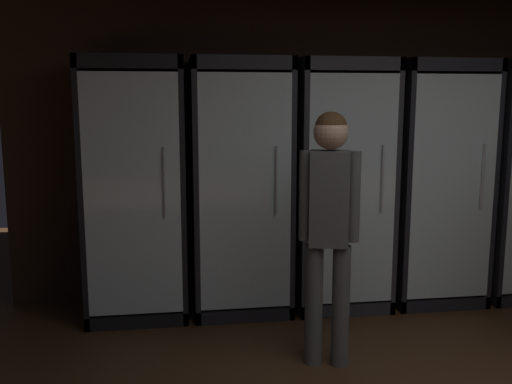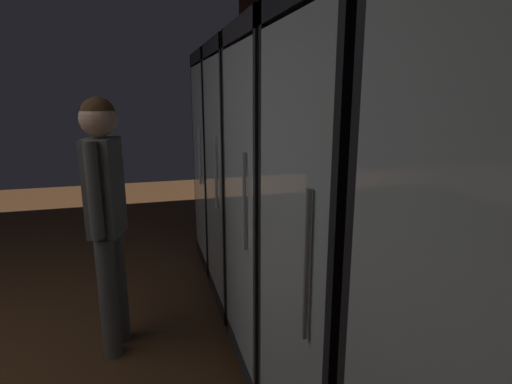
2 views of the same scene
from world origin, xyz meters
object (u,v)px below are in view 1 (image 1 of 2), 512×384
(cooler_far_left, at_px, (136,193))
(shopper_near, at_px, (329,214))
(cooler_right, at_px, (432,186))
(cooler_center, at_px, (339,187))
(cooler_left, at_px, (240,190))

(cooler_far_left, distance_m, shopper_near, 1.64)
(cooler_right, distance_m, shopper_near, 1.61)
(cooler_center, relative_size, shopper_near, 1.24)
(cooler_left, bearing_deg, cooler_center, -0.04)
(shopper_near, bearing_deg, cooler_right, 42.23)
(cooler_right, bearing_deg, cooler_center, -179.90)
(cooler_center, bearing_deg, cooler_right, 0.10)
(cooler_left, bearing_deg, cooler_far_left, 179.94)
(shopper_near, bearing_deg, cooler_center, 70.44)
(cooler_far_left, bearing_deg, cooler_right, 0.00)
(cooler_far_left, distance_m, cooler_left, 0.81)
(cooler_center, bearing_deg, cooler_left, 179.96)
(cooler_center, distance_m, shopper_near, 1.15)
(cooler_far_left, height_order, cooler_right, same)
(cooler_far_left, height_order, cooler_center, same)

